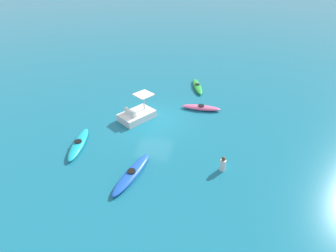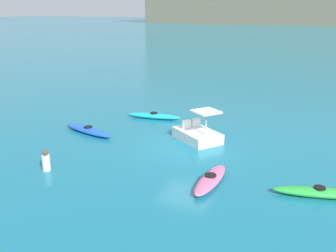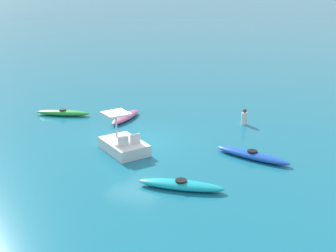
{
  "view_description": "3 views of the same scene",
  "coord_description": "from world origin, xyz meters",
  "px_view_note": "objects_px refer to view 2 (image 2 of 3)",
  "views": [
    {
      "loc": [
        -15.06,
        -3.94,
        9.65
      ],
      "look_at": [
        -1.11,
        -1.25,
        0.4
      ],
      "focal_mm": 28.04,
      "sensor_mm": 36.0,
      "label": 1
    },
    {
      "loc": [
        6.06,
        -15.14,
        6.19
      ],
      "look_at": [
        -1.3,
        0.57,
        0.75
      ],
      "focal_mm": 39.54,
      "sensor_mm": 36.0,
      "label": 2
    },
    {
      "loc": [
        -8.67,
        17.23,
        7.27
      ],
      "look_at": [
        -1.28,
        -0.98,
        0.72
      ],
      "focal_mm": 45.7,
      "sensor_mm": 36.0,
      "label": 3
    }
  ],
  "objects_px": {
    "kayak_green": "(319,192)",
    "kayak_cyan": "(154,116)",
    "kayak_blue": "(88,130)",
    "kayak_pink": "(210,180)",
    "person_near_shore": "(46,162)",
    "pedal_boat_white": "(197,134)"
  },
  "relations": [
    {
      "from": "kayak_blue",
      "to": "pedal_boat_white",
      "type": "distance_m",
      "value": 5.76
    },
    {
      "from": "kayak_cyan",
      "to": "person_near_shore",
      "type": "xyz_separation_m",
      "value": [
        -0.48,
        -8.53,
        0.22
      ]
    },
    {
      "from": "kayak_pink",
      "to": "pedal_boat_white",
      "type": "distance_m",
      "value": 4.81
    },
    {
      "from": "kayak_cyan",
      "to": "pedal_boat_white",
      "type": "bearing_deg",
      "value": -34.29
    },
    {
      "from": "kayak_pink",
      "to": "kayak_blue",
      "type": "relative_size",
      "value": 0.81
    },
    {
      "from": "pedal_boat_white",
      "to": "person_near_shore",
      "type": "xyz_separation_m",
      "value": [
        -4.22,
        -5.98,
        0.05
      ]
    },
    {
      "from": "kayak_blue",
      "to": "kayak_cyan",
      "type": "bearing_deg",
      "value": 64.6
    },
    {
      "from": "kayak_pink",
      "to": "kayak_green",
      "type": "xyz_separation_m",
      "value": [
        3.74,
        0.64,
        -0.0
      ]
    },
    {
      "from": "kayak_green",
      "to": "kayak_cyan",
      "type": "bearing_deg",
      "value": 147.17
    },
    {
      "from": "kayak_green",
      "to": "pedal_boat_white",
      "type": "distance_m",
      "value": 6.94
    },
    {
      "from": "pedal_boat_white",
      "to": "kayak_green",
      "type": "bearing_deg",
      "value": -31.87
    },
    {
      "from": "kayak_blue",
      "to": "kayak_green",
      "type": "bearing_deg",
      "value": -11.28
    },
    {
      "from": "kayak_pink",
      "to": "kayak_green",
      "type": "bearing_deg",
      "value": 9.69
    },
    {
      "from": "kayak_green",
      "to": "person_near_shore",
      "type": "xyz_separation_m",
      "value": [
        -10.11,
        -2.32,
        0.22
      ]
    },
    {
      "from": "kayak_pink",
      "to": "kayak_cyan",
      "type": "height_order",
      "value": "same"
    },
    {
      "from": "person_near_shore",
      "to": "pedal_boat_white",
      "type": "bearing_deg",
      "value": 54.81
    },
    {
      "from": "kayak_cyan",
      "to": "pedal_boat_white",
      "type": "xyz_separation_m",
      "value": [
        3.73,
        -2.55,
        0.17
      ]
    },
    {
      "from": "kayak_green",
      "to": "kayak_cyan",
      "type": "xyz_separation_m",
      "value": [
        -9.63,
        6.21,
        0.0
      ]
    },
    {
      "from": "kayak_green",
      "to": "pedal_boat_white",
      "type": "height_order",
      "value": "pedal_boat_white"
    },
    {
      "from": "kayak_pink",
      "to": "pedal_boat_white",
      "type": "height_order",
      "value": "pedal_boat_white"
    },
    {
      "from": "kayak_cyan",
      "to": "pedal_boat_white",
      "type": "distance_m",
      "value": 4.52
    },
    {
      "from": "kayak_cyan",
      "to": "pedal_boat_white",
      "type": "height_order",
      "value": "pedal_boat_white"
    }
  ]
}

